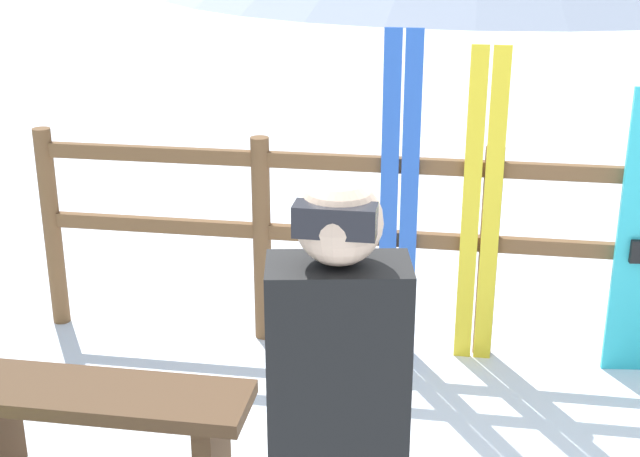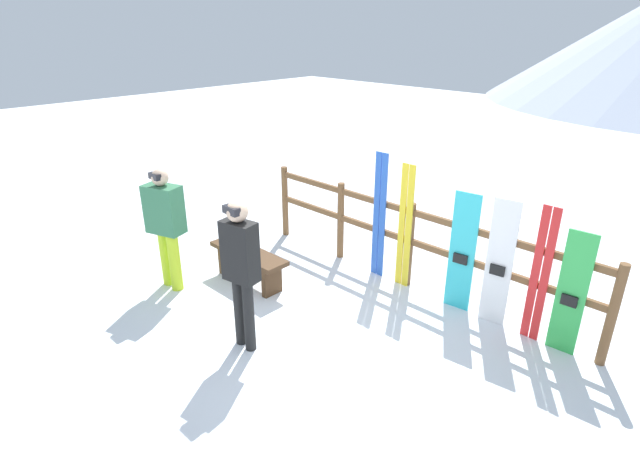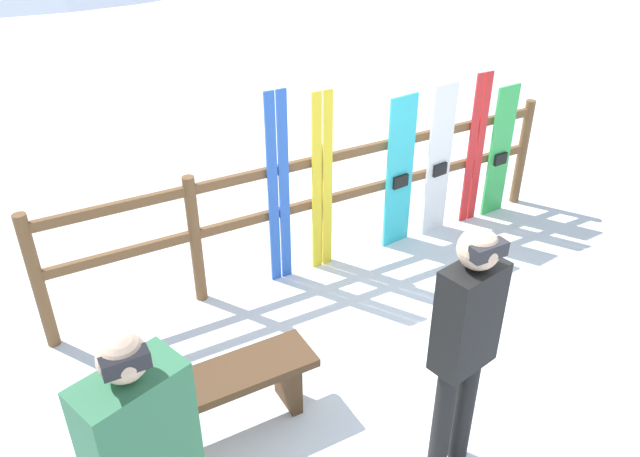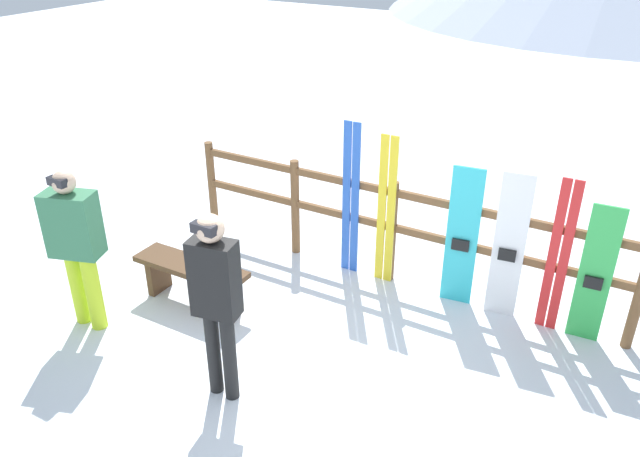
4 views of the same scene
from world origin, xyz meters
The scene contains 11 objects.
ground_plane centered at (0.00, 0.00, 0.00)m, with size 40.00×40.00×0.00m, color white.
fence centered at (0.00, 1.88, 0.69)m, with size 5.00×0.10×1.17m.
bench centered at (-1.59, 0.42, 0.34)m, with size 1.26×0.36×0.47m.
person_plaid_green centered at (-2.24, -0.37, 0.94)m, with size 0.54×0.40×1.64m.
person_black centered at (-0.47, -0.52, 1.02)m, with size 0.40×0.27×1.70m.
ski_pair_blue centered at (-0.48, 1.82, 0.88)m, with size 0.20×0.02×1.76m.
ski_pair_yellow centered at (-0.05, 1.82, 0.84)m, with size 0.19×0.02×1.69m.
snowboard_cyan centered at (0.78, 1.82, 0.75)m, with size 0.32×0.08×1.51m.
snowboard_white centered at (1.25, 1.82, 0.77)m, with size 0.30×0.08×1.55m.
ski_pair_red centered at (1.71, 1.82, 0.79)m, with size 0.19×0.02×1.58m.
snowboard_green centered at (2.06, 1.82, 0.70)m, with size 0.29×0.07×1.40m.
Camera 2 is at (3.32, -3.25, 3.34)m, focal length 28.00 mm.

